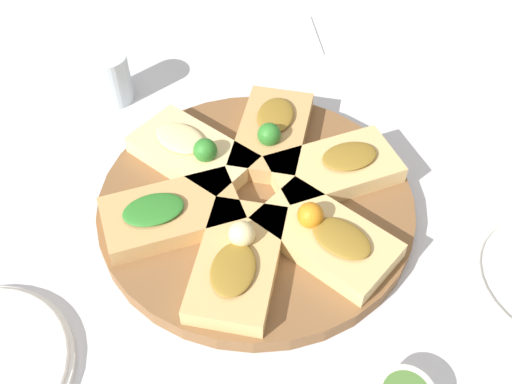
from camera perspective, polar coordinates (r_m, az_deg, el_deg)
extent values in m
plane|color=silver|center=(0.79, 0.00, -1.68)|extent=(3.00, 3.00, 0.00)
cylinder|color=brown|center=(0.78, 0.00, -1.15)|extent=(0.41, 0.41, 0.02)
cube|color=#DBB775|center=(0.73, 6.66, -4.32)|extent=(0.18, 0.19, 0.03)
ellipsoid|color=olive|center=(0.71, 8.14, -4.37)|extent=(0.09, 0.09, 0.01)
sphere|color=orange|center=(0.72, 5.20, -2.21)|extent=(0.03, 0.03, 0.03)
cube|color=#DBB775|center=(0.80, 7.42, 2.17)|extent=(0.18, 0.12, 0.03)
ellipsoid|color=olive|center=(0.80, 8.89, 3.40)|extent=(0.08, 0.06, 0.01)
cube|color=tan|center=(0.84, 1.57, 5.56)|extent=(0.15, 0.19, 0.03)
ellipsoid|color=olive|center=(0.85, 1.86, 7.34)|extent=(0.08, 0.09, 0.01)
sphere|color=#2D7A28|center=(0.81, 1.26, 5.51)|extent=(0.03, 0.03, 0.03)
cube|color=#E5C689|center=(0.82, -6.07, 3.66)|extent=(0.18, 0.19, 0.03)
ellipsoid|color=beige|center=(0.82, -7.24, 5.14)|extent=(0.09, 0.09, 0.01)
sphere|color=#2D7A28|center=(0.79, -4.86, 3.99)|extent=(0.03, 0.03, 0.03)
cube|color=tan|center=(0.75, -8.04, -2.08)|extent=(0.18, 0.12, 0.03)
ellipsoid|color=#2D7A28|center=(0.74, -9.75, -1.65)|extent=(0.08, 0.06, 0.01)
cube|color=tan|center=(0.70, -1.77, -6.72)|extent=(0.15, 0.19, 0.03)
ellipsoid|color=olive|center=(0.67, -2.18, -7.34)|extent=(0.07, 0.09, 0.01)
sphere|color=beige|center=(0.70, -1.37, -4.01)|extent=(0.03, 0.03, 0.03)
cylinder|color=silver|center=(0.96, -13.66, 10.52)|extent=(0.06, 0.06, 0.08)
cube|color=white|center=(1.08, 2.14, 14.49)|extent=(0.14, 0.12, 0.01)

